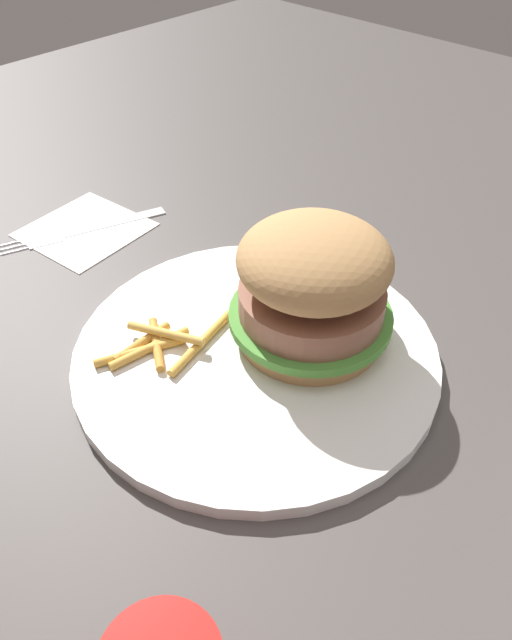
% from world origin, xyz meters
% --- Properties ---
extents(ground_plane, '(1.60, 1.60, 0.00)m').
position_xyz_m(ground_plane, '(0.00, 0.00, 0.00)').
color(ground_plane, '#47423F').
extents(plate, '(0.29, 0.29, 0.01)m').
position_xyz_m(plate, '(0.02, -0.03, 0.01)').
color(plate, white).
rests_on(plate, ground_plane).
extents(sandwich, '(0.13, 0.13, 0.10)m').
position_xyz_m(sandwich, '(-0.02, -0.01, 0.06)').
color(sandwich, tan).
rests_on(sandwich, plate).
extents(fries_pile, '(0.12, 0.07, 0.01)m').
position_xyz_m(fries_pile, '(0.07, -0.08, 0.02)').
color(fries_pile, gold).
rests_on(fries_pile, plate).
extents(napkin, '(0.12, 0.12, 0.00)m').
position_xyz_m(napkin, '(0.01, -0.29, 0.00)').
color(napkin, white).
rests_on(napkin, ground_plane).
extents(fork, '(0.17, 0.08, 0.00)m').
position_xyz_m(fork, '(0.01, -0.29, 0.00)').
color(fork, silver).
rests_on(fork, napkin).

